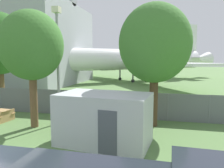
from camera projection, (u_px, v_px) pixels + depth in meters
name	position (u px, v px, depth m)	size (l,w,h in m)	color
hangar_building	(15.00, 44.00, 37.43)	(22.18, 18.02, 14.78)	#9EA3A8
perimeter_fence	(94.00, 104.00, 15.44)	(56.07, 0.07, 1.82)	slate
airplane	(119.00, 60.00, 39.13)	(37.58, 33.43, 11.48)	white
portable_cabin	(104.00, 119.00, 10.41)	(4.55, 2.96, 2.43)	silver
tree_near_hangar	(155.00, 44.00, 12.82)	(4.25, 4.25, 7.32)	#4C3823
tree_left_of_cabin	(31.00, 46.00, 12.61)	(3.68, 3.68, 6.87)	brown
light_mast	(58.00, 53.00, 13.36)	(0.44, 0.44, 7.18)	#99999E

